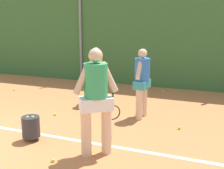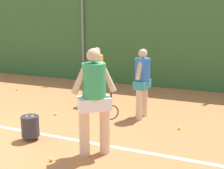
{
  "view_description": "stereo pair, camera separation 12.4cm",
  "coord_description": "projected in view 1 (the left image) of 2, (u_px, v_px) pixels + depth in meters",
  "views": [
    {
      "loc": [
        5.39,
        -3.45,
        2.45
      ],
      "look_at": [
        2.84,
        2.91,
        0.9
      ],
      "focal_mm": 48.28,
      "sensor_mm": 36.0,
      "label": 1
    },
    {
      "loc": [
        5.5,
        -3.4,
        2.45
      ],
      "look_at": [
        2.84,
        2.91,
        0.9
      ],
      "focal_mm": 48.28,
      "sensor_mm": 36.0,
      "label": 2
    }
  ],
  "objects": [
    {
      "name": "player_foreground_near",
      "position": [
        96.0,
        97.0,
        5.26
      ],
      "size": [
        0.68,
        0.64,
        1.93
      ],
      "rotation": [
        0.0,
        0.0,
        0.66
      ],
      "color": "beige",
      "rests_on": "ground_plane"
    },
    {
      "name": "tennis_ball_0",
      "position": [
        179.0,
        128.0,
        6.69
      ],
      "size": [
        0.07,
        0.07,
        0.07
      ],
      "primitive_type": "sphere",
      "color": "#CCDB33",
      "rests_on": "ground_plane"
    },
    {
      "name": "tennis_ball_11",
      "position": [
        53.0,
        160.0,
        5.18
      ],
      "size": [
        0.07,
        0.07,
        0.07
      ],
      "primitive_type": "sphere",
      "color": "#CCDB33",
      "rests_on": "ground_plane"
    },
    {
      "name": "fence_post_center",
      "position": [
        80.0,
        30.0,
        11.33
      ],
      "size": [
        0.1,
        0.1,
        3.93
      ],
      "primitive_type": "cylinder",
      "color": "gray",
      "rests_on": "ground_plane"
    },
    {
      "name": "hedge_fence_backdrop",
      "position": [
        83.0,
        34.0,
        11.53
      ],
      "size": [
        18.94,
        0.25,
        3.57
      ],
      "primitive_type": "cube",
      "color": "#386633",
      "rests_on": "ground_plane"
    },
    {
      "name": "ball_hopper",
      "position": [
        31.0,
        127.0,
        6.04
      ],
      "size": [
        0.36,
        0.36,
        0.51
      ],
      "color": "#2D2D33",
      "rests_on": "ground_plane"
    },
    {
      "name": "tennis_ball_5",
      "position": [
        55.0,
        114.0,
        7.62
      ],
      "size": [
        0.07,
        0.07,
        0.07
      ],
      "primitive_type": "sphere",
      "color": "#CCDB33",
      "rests_on": "ground_plane"
    },
    {
      "name": "player_backcourt_far",
      "position": [
        96.0,
        73.0,
        8.47
      ],
      "size": [
        0.6,
        0.49,
        1.62
      ],
      "rotation": [
        0.0,
        0.0,
        5.72
      ],
      "color": "tan",
      "rests_on": "ground_plane"
    },
    {
      "name": "tennis_ball_3",
      "position": [
        163.0,
        91.0,
        9.97
      ],
      "size": [
        0.07,
        0.07,
        0.07
      ],
      "primitive_type": "sphere",
      "color": "#CCDB33",
      "rests_on": "ground_plane"
    },
    {
      "name": "player_midcourt",
      "position": [
        142.0,
        80.0,
        7.28
      ],
      "size": [
        0.37,
        0.8,
        1.71
      ],
      "rotation": [
        0.0,
        0.0,
        1.51
      ],
      "color": "beige",
      "rests_on": "ground_plane"
    },
    {
      "name": "tennis_ball_10",
      "position": [
        14.0,
        90.0,
        10.16
      ],
      "size": [
        0.07,
        0.07,
        0.07
      ],
      "primitive_type": "sphere",
      "color": "#CCDB33",
      "rests_on": "ground_plane"
    }
  ]
}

